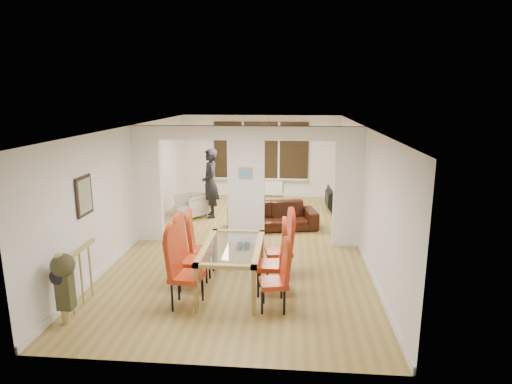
# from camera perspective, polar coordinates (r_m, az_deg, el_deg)

# --- Properties ---
(floor) EXTENTS (5.00, 9.00, 0.01)m
(floor) POSITION_cam_1_polar(r_m,az_deg,el_deg) (9.71, -1.29, -6.68)
(floor) COLOR olive
(floor) RESTS_ON ground
(room_walls) EXTENTS (5.00, 9.00, 2.60)m
(room_walls) POSITION_cam_1_polar(r_m,az_deg,el_deg) (9.35, -1.33, 0.84)
(room_walls) COLOR silver
(room_walls) RESTS_ON floor
(divider_wall) EXTENTS (5.00, 0.18, 2.60)m
(divider_wall) POSITION_cam_1_polar(r_m,az_deg,el_deg) (9.35, -1.33, 0.84)
(divider_wall) COLOR white
(divider_wall) RESTS_ON floor
(bay_window_blinds) EXTENTS (3.00, 0.08, 1.80)m
(bay_window_blinds) POSITION_cam_1_polar(r_m,az_deg,el_deg) (13.68, 0.66, 5.59)
(bay_window_blinds) COLOR black
(bay_window_blinds) RESTS_ON room_walls
(radiator) EXTENTS (1.40, 0.08, 0.50)m
(radiator) POSITION_cam_1_polar(r_m,az_deg,el_deg) (13.84, 0.64, 0.64)
(radiator) COLOR white
(radiator) RESTS_ON floor
(pendant_light) EXTENTS (0.36, 0.36, 0.36)m
(pendant_light) POSITION_cam_1_polar(r_m,az_deg,el_deg) (12.45, 1.67, 7.86)
(pendant_light) COLOR orange
(pendant_light) RESTS_ON room_walls
(stair_newel) EXTENTS (0.40, 1.20, 1.10)m
(stair_newel) POSITION_cam_1_polar(r_m,az_deg,el_deg) (7.25, -22.48, -10.10)
(stair_newel) COLOR #A8904D
(stair_newel) RESTS_ON floor
(wall_poster) EXTENTS (0.04, 0.52, 0.67)m
(wall_poster) POSITION_cam_1_polar(r_m,az_deg,el_deg) (7.71, -21.94, -0.48)
(wall_poster) COLOR gray
(wall_poster) RESTS_ON room_walls
(pillar_photo) EXTENTS (0.30, 0.03, 0.25)m
(pillar_photo) POSITION_cam_1_polar(r_m,az_deg,el_deg) (9.19, -1.41, 2.54)
(pillar_photo) COLOR #4C8CD8
(pillar_photo) RESTS_ON divider_wall
(dining_table) EXTENTS (0.97, 1.72, 0.81)m
(dining_table) POSITION_cam_1_polar(r_m,az_deg,el_deg) (7.32, -3.15, -10.08)
(dining_table) COLOR olive
(dining_table) RESTS_ON floor
(dining_chair_la) EXTENTS (0.53, 0.53, 1.17)m
(dining_chair_la) POSITION_cam_1_polar(r_m,az_deg,el_deg) (6.81, -9.20, -10.39)
(dining_chair_la) COLOR #9B290F
(dining_chair_la) RESTS_ON floor
(dining_chair_lb) EXTENTS (0.50, 0.50, 1.15)m
(dining_chair_lb) POSITION_cam_1_polar(r_m,az_deg,el_deg) (7.42, -8.45, -8.46)
(dining_chair_lb) COLOR #9B290F
(dining_chair_lb) RESTS_ON floor
(dining_chair_lc) EXTENTS (0.48, 0.48, 1.09)m
(dining_chair_lc) POSITION_cam_1_polar(r_m,az_deg,el_deg) (7.93, -7.30, -7.22)
(dining_chair_lc) COLOR #9B290F
(dining_chair_lc) RESTS_ON floor
(dining_chair_ra) EXTENTS (0.49, 0.49, 1.04)m
(dining_chair_ra) POSITION_cam_1_polar(r_m,az_deg,el_deg) (6.67, 2.40, -11.40)
(dining_chair_ra) COLOR #9B290F
(dining_chair_ra) RESTS_ON floor
(dining_chair_rb) EXTENTS (0.48, 0.48, 1.16)m
(dining_chair_rb) POSITION_cam_1_polar(r_m,az_deg,el_deg) (7.17, 1.95, -9.08)
(dining_chair_rb) COLOR #9B290F
(dining_chair_rb) RESTS_ON floor
(dining_chair_rc) EXTENTS (0.54, 0.54, 1.15)m
(dining_chair_rc) POSITION_cam_1_polar(r_m,az_deg,el_deg) (7.77, 3.03, -7.33)
(dining_chair_rc) COLOR #9B290F
(dining_chair_rc) RESTS_ON floor
(sofa) EXTENTS (2.31, 1.29, 0.64)m
(sofa) POSITION_cam_1_polar(r_m,az_deg,el_deg) (10.57, 2.16, -3.21)
(sofa) COLOR black
(sofa) RESTS_ON floor
(armchair) EXTENTS (0.96, 0.97, 0.63)m
(armchair) POSITION_cam_1_polar(r_m,az_deg,el_deg) (11.70, -8.55, -1.75)
(armchair) COLOR beige
(armchair) RESTS_ON floor
(person) EXTENTS (0.79, 0.66, 1.85)m
(person) POSITION_cam_1_polar(r_m,az_deg,el_deg) (11.49, -6.12, 1.17)
(person) COLOR black
(person) RESTS_ON floor
(television) EXTENTS (1.08, 0.22, 0.62)m
(television) POSITION_cam_1_polar(r_m,az_deg,el_deg) (12.43, 9.37, -0.94)
(television) COLOR black
(television) RESTS_ON floor
(coffee_table) EXTENTS (0.95, 0.49, 0.22)m
(coffee_table) POSITION_cam_1_polar(r_m,az_deg,el_deg) (11.99, 1.59, -2.27)
(coffee_table) COLOR black
(coffee_table) RESTS_ON floor
(bottle) EXTENTS (0.07, 0.07, 0.30)m
(bottle) POSITION_cam_1_polar(r_m,az_deg,el_deg) (11.97, 1.03, -1.02)
(bottle) COLOR #143F19
(bottle) RESTS_ON coffee_table
(bowl) EXTENTS (0.24, 0.24, 0.06)m
(bowl) POSITION_cam_1_polar(r_m,az_deg,el_deg) (11.91, 1.91, -1.70)
(bowl) COLOR black
(bowl) RESTS_ON coffee_table
(shoes) EXTENTS (0.26, 0.28, 0.11)m
(shoes) POSITION_cam_1_polar(r_m,az_deg,el_deg) (9.26, -1.68, -7.33)
(shoes) COLOR black
(shoes) RESTS_ON floor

